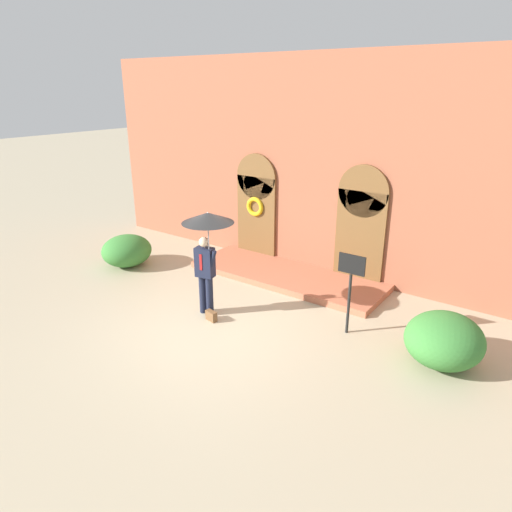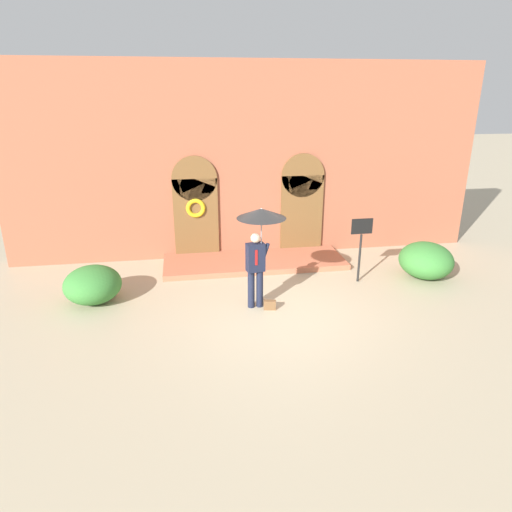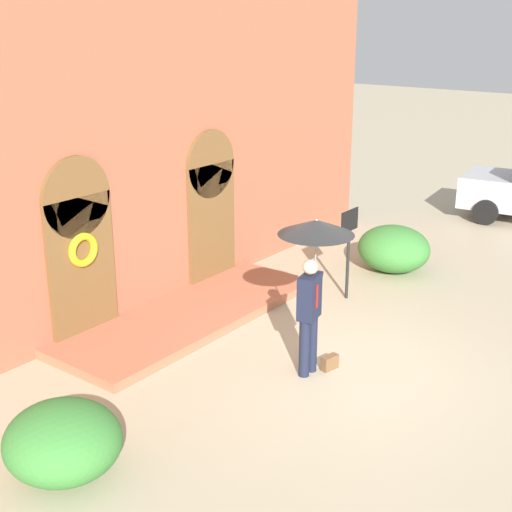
{
  "view_description": "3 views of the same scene",
  "coord_description": "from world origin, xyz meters",
  "views": [
    {
      "loc": [
        5.82,
        -6.48,
        4.81
      ],
      "look_at": [
        -0.08,
        1.76,
        1.01
      ],
      "focal_mm": 32.0,
      "sensor_mm": 36.0,
      "label": 1
    },
    {
      "loc": [
        -1.96,
        -9.2,
        4.79
      ],
      "look_at": [
        -0.27,
        1.12,
        0.97
      ],
      "focal_mm": 32.0,
      "sensor_mm": 36.0,
      "label": 2
    },
    {
      "loc": [
        -8.47,
        -4.82,
        5.13
      ],
      "look_at": [
        -0.15,
        1.49,
        1.54
      ],
      "focal_mm": 50.0,
      "sensor_mm": 36.0,
      "label": 3
    }
  ],
  "objects": [
    {
      "name": "building_facade",
      "position": [
        -0.0,
        4.15,
        2.68
      ],
      "size": [
        14.0,
        2.3,
        5.6
      ],
      "color": "#9E563D",
      "rests_on": "ground"
    },
    {
      "name": "shrub_left",
      "position": [
        -4.19,
        1.23,
        0.44
      ],
      "size": [
        1.34,
        1.41,
        0.88
      ],
      "primitive_type": "ellipsoid",
      "color": "#387A33",
      "rests_on": "ground"
    },
    {
      "name": "shrub_right",
      "position": [
        4.41,
        1.37,
        0.48
      ],
      "size": [
        1.4,
        1.51,
        0.96
      ],
      "primitive_type": "ellipsoid",
      "color": "#387A33",
      "rests_on": "ground"
    },
    {
      "name": "sign_post",
      "position": [
        2.51,
        1.38,
        1.16
      ],
      "size": [
        0.56,
        0.06,
        1.72
      ],
      "color": "black",
      "rests_on": "ground"
    },
    {
      "name": "person_with_umbrella",
      "position": [
        -0.31,
        0.33,
        1.91
      ],
      "size": [
        1.1,
        1.1,
        2.36
      ],
      "color": "#191E33",
      "rests_on": "ground"
    },
    {
      "name": "ground_plane",
      "position": [
        0.0,
        0.0,
        0.0
      ],
      "size": [
        80.0,
        80.0,
        0.0
      ],
      "primitive_type": "plane",
      "color": "tan"
    },
    {
      "name": "handbag",
      "position": [
        -0.11,
        0.13,
        0.11
      ],
      "size": [
        0.3,
        0.17,
        0.22
      ],
      "primitive_type": "cube",
      "rotation": [
        0.0,
        0.0,
        -0.21
      ],
      "color": "brown",
      "rests_on": "ground"
    }
  ]
}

